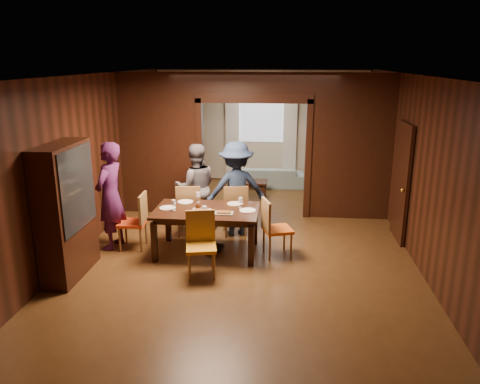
# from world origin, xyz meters

# --- Properties ---
(floor) EXTENTS (9.00, 9.00, 0.00)m
(floor) POSITION_xyz_m (0.00, 0.00, 0.00)
(floor) COLOR #4F3116
(floor) RESTS_ON ground
(ceiling) EXTENTS (5.50, 9.00, 0.02)m
(ceiling) POSITION_xyz_m (0.00, 0.00, 2.90)
(ceiling) COLOR silver
(ceiling) RESTS_ON room_walls
(room_walls) EXTENTS (5.52, 9.01, 2.90)m
(room_walls) POSITION_xyz_m (0.00, 1.89, 1.51)
(room_walls) COLOR black
(room_walls) RESTS_ON floor
(person_purple) EXTENTS (0.55, 0.73, 1.84)m
(person_purple) POSITION_xyz_m (-2.28, -0.41, 0.92)
(person_purple) COLOR #4D1A4E
(person_purple) RESTS_ON floor
(person_grey) EXTENTS (0.94, 0.82, 1.65)m
(person_grey) POSITION_xyz_m (-1.01, 0.61, 0.83)
(person_grey) COLOR #5A585F
(person_grey) RESTS_ON floor
(person_navy) EXTENTS (1.26, 0.95, 1.74)m
(person_navy) POSITION_xyz_m (-0.23, 0.43, 0.87)
(person_navy) COLOR #1A2841
(person_navy) RESTS_ON floor
(sofa) EXTENTS (1.77, 0.74, 0.51)m
(sofa) POSITION_xyz_m (0.25, 3.85, 0.26)
(sofa) COLOR #8DB3B9
(sofa) RESTS_ON floor
(serving_bowl) EXTENTS (0.32, 0.32, 0.08)m
(serving_bowl) POSITION_xyz_m (-0.50, -0.42, 0.80)
(serving_bowl) COLOR black
(serving_bowl) RESTS_ON dining_table
(dining_table) EXTENTS (1.71, 1.06, 0.76)m
(dining_table) POSITION_xyz_m (-0.63, -0.48, 0.38)
(dining_table) COLOR black
(dining_table) RESTS_ON floor
(coffee_table) EXTENTS (0.80, 0.50, 0.40)m
(coffee_table) POSITION_xyz_m (-0.16, 2.82, 0.20)
(coffee_table) COLOR black
(coffee_table) RESTS_ON floor
(chair_left) EXTENTS (0.46, 0.46, 0.97)m
(chair_left) POSITION_xyz_m (-1.93, -0.41, 0.48)
(chair_left) COLOR #EC4216
(chair_left) RESTS_ON floor
(chair_right) EXTENTS (0.56, 0.56, 0.97)m
(chair_right) POSITION_xyz_m (0.55, -0.49, 0.48)
(chair_right) COLOR orange
(chair_right) RESTS_ON floor
(chair_far_l) EXTENTS (0.48, 0.48, 0.97)m
(chair_far_l) POSITION_xyz_m (-1.08, 0.34, 0.48)
(chair_far_l) COLOR orange
(chair_far_l) RESTS_ON floor
(chair_far_r) EXTENTS (0.53, 0.53, 0.97)m
(chair_far_r) POSITION_xyz_m (-0.26, 0.41, 0.48)
(chair_far_r) COLOR #E94F15
(chair_far_r) RESTS_ON floor
(chair_near) EXTENTS (0.52, 0.52, 0.97)m
(chair_near) POSITION_xyz_m (-0.57, -1.36, 0.48)
(chair_near) COLOR orange
(chair_near) RESTS_ON floor
(hutch) EXTENTS (0.40, 1.20, 2.00)m
(hutch) POSITION_xyz_m (-2.53, -1.50, 1.00)
(hutch) COLOR black
(hutch) RESTS_ON floor
(door_right) EXTENTS (0.06, 0.90, 2.10)m
(door_right) POSITION_xyz_m (2.70, 0.50, 1.05)
(door_right) COLOR black
(door_right) RESTS_ON floor
(window_far) EXTENTS (1.20, 0.03, 1.30)m
(window_far) POSITION_xyz_m (0.00, 4.44, 1.70)
(window_far) COLOR silver
(window_far) RESTS_ON back_wall
(curtain_left) EXTENTS (0.35, 0.06, 2.40)m
(curtain_left) POSITION_xyz_m (-0.75, 4.40, 1.25)
(curtain_left) COLOR white
(curtain_left) RESTS_ON back_wall
(curtain_right) EXTENTS (0.35, 0.06, 2.40)m
(curtain_right) POSITION_xyz_m (0.75, 4.40, 1.25)
(curtain_right) COLOR white
(curtain_right) RESTS_ON back_wall
(plate_left) EXTENTS (0.27, 0.27, 0.01)m
(plate_left) POSITION_xyz_m (-1.28, -0.48, 0.77)
(plate_left) COLOR white
(plate_left) RESTS_ON dining_table
(plate_far_l) EXTENTS (0.27, 0.27, 0.01)m
(plate_far_l) POSITION_xyz_m (-1.06, -0.12, 0.77)
(plate_far_l) COLOR white
(plate_far_l) RESTS_ON dining_table
(plate_far_r) EXTENTS (0.27, 0.27, 0.01)m
(plate_far_r) POSITION_xyz_m (-0.19, -0.15, 0.77)
(plate_far_r) COLOR silver
(plate_far_r) RESTS_ON dining_table
(plate_right) EXTENTS (0.27, 0.27, 0.01)m
(plate_right) POSITION_xyz_m (0.05, -0.48, 0.77)
(plate_right) COLOR white
(plate_right) RESTS_ON dining_table
(plate_near) EXTENTS (0.27, 0.27, 0.01)m
(plate_near) POSITION_xyz_m (-0.62, -0.81, 0.77)
(plate_near) COLOR white
(plate_near) RESTS_ON dining_table
(platter_a) EXTENTS (0.30, 0.20, 0.04)m
(platter_a) POSITION_xyz_m (-0.70, -0.56, 0.78)
(platter_a) COLOR gray
(platter_a) RESTS_ON dining_table
(platter_b) EXTENTS (0.30, 0.20, 0.04)m
(platter_b) POSITION_xyz_m (-0.32, -0.67, 0.78)
(platter_b) COLOR slate
(platter_b) RESTS_ON dining_table
(wineglass_left) EXTENTS (0.08, 0.08, 0.18)m
(wineglass_left) POSITION_xyz_m (-1.15, -0.59, 0.85)
(wineglass_left) COLOR white
(wineglass_left) RESTS_ON dining_table
(wineglass_far) EXTENTS (0.08, 0.08, 0.18)m
(wineglass_far) POSITION_xyz_m (-0.84, -0.09, 0.85)
(wineglass_far) COLOR white
(wineglass_far) RESTS_ON dining_table
(wineglass_right) EXTENTS (0.08, 0.08, 0.18)m
(wineglass_right) POSITION_xyz_m (-0.08, -0.35, 0.85)
(wineglass_right) COLOR white
(wineglass_right) RESTS_ON dining_table
(tumbler) EXTENTS (0.07, 0.07, 0.14)m
(tumbler) POSITION_xyz_m (-0.61, -0.75, 0.83)
(tumbler) COLOR white
(tumbler) RESTS_ON dining_table
(condiment_jar) EXTENTS (0.08, 0.08, 0.11)m
(condiment_jar) POSITION_xyz_m (-0.76, -0.50, 0.82)
(condiment_jar) COLOR #4D2512
(condiment_jar) RESTS_ON dining_table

